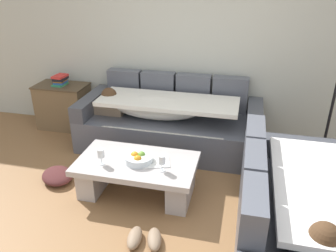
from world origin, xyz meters
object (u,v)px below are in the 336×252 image
Objects in this scene: fruit_bowl at (139,158)px; wine_glass_near_right at (162,160)px; wine_glass_near_left at (101,154)px; couch_near_window at (295,218)px; book_stack_on_cabinet at (60,80)px; floor_lamp at (335,74)px; pair_of_shoes at (144,238)px; crumpled_garment at (57,176)px; side_cabinet at (64,106)px; coffee_table at (137,173)px; open_magazine at (155,162)px; couch_along_wall at (167,123)px.

wine_glass_near_right is at bearing -21.05° from fruit_bowl.
couch_near_window is at bearing -10.49° from wine_glass_near_left.
fruit_bowl is 2.05m from book_stack_on_cabinet.
couch_near_window is 8.29× the size of book_stack_on_cabinet.
pair_of_shoes is (-1.62, -1.71, -1.07)m from floor_lamp.
wine_glass_near_right is 0.74× the size of book_stack_on_cabinet.
side_cabinet is at bearing 115.05° from crumpled_garment.
open_magazine is (0.19, 0.01, 0.15)m from coffee_table.
couch_near_window is 1.55× the size of coffee_table.
couch_near_window reaches higher than crumpled_garment.
pair_of_shoes is (-1.19, -0.21, -0.29)m from couch_near_window.
pair_of_shoes is at bearing -42.07° from wine_glass_near_left.
fruit_bowl is at bearing -91.57° from couch_along_wall.
couch_along_wall is at bearing 42.76° from couch_near_window.
couch_near_window reaches higher than book_stack_on_cabinet.
fruit_bowl is (-0.03, -1.08, 0.09)m from couch_along_wall.
couch_along_wall is at bearing 179.07° from floor_lamp.
wine_glass_near_left is 1.00× the size of wine_glass_near_right.
couch_near_window reaches higher than wine_glass_near_right.
coffee_table reaches higher than pair_of_shoes.
coffee_table is 4.29× the size of fruit_bowl.
coffee_table is at bearing 164.94° from open_magazine.
fruit_bowl reaches higher than pair_of_shoes.
book_stack_on_cabinet is at bearing 140.03° from fruit_bowl.
couch_along_wall is at bearing 97.28° from pair_of_shoes.
book_stack_on_cabinet is at bearing 114.91° from crumpled_garment.
book_stack_on_cabinet reaches higher than open_magazine.
couch_near_window is at bearing -17.53° from coffee_table.
side_cabinet is 0.37× the size of floor_lamp.
open_magazine is 0.77m from pair_of_shoes.
floor_lamp is 3.19m from crumpled_garment.
coffee_table reaches higher than crumpled_garment.
fruit_bowl is 2.04m from side_cabinet.
fruit_bowl is at bearing -39.97° from book_stack_on_cabinet.
wine_glass_near_left is at bearing -12.36° from crumpled_garment.
wine_glass_near_right is 2.31m from side_cabinet.
book_stack_on_cabinet is (-1.59, 0.23, 0.38)m from couch_along_wall.
floor_lamp reaches higher than couch_along_wall.
floor_lamp reaches higher than side_cabinet.
coffee_table is 3.53× the size of pair_of_shoes.
wine_glass_near_left is 0.54m from open_magazine.
couch_near_window is 1.25m from pair_of_shoes.
couch_near_window is at bearing -17.48° from fruit_bowl.
crumpled_garment is at bearing -179.99° from coffee_table.
coffee_table is 1.67× the size of side_cabinet.
open_magazine is (0.13, -1.05, 0.05)m from couch_along_wall.
couch_along_wall is 13.65× the size of wine_glass_near_right.
book_stack_on_cabinet is at bearing 142.32° from wine_glass_near_right.
couch_near_window is at bearing 9.74° from pair_of_shoes.
pair_of_shoes is (0.28, -0.67, -0.19)m from coffee_table.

